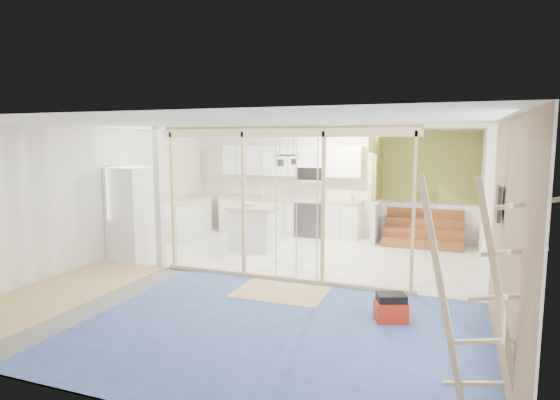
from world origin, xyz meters
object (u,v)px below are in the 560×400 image
at_px(toolbox, 391,309).
at_px(ladder, 478,297).
at_px(fridge, 134,213).
at_px(island, 255,228).

xyz_separation_m(toolbox, ladder, (0.93, -1.86, 0.87)).
distance_m(fridge, island, 2.53).
bearing_deg(toolbox, ladder, -84.26).
xyz_separation_m(fridge, ladder, (6.21, -3.49, 0.14)).
height_order(fridge, island, fridge).
distance_m(toolbox, ladder, 2.25).
height_order(island, toolbox, island).
bearing_deg(island, toolbox, -45.46).
relative_size(fridge, toolbox, 3.78).
bearing_deg(toolbox, fridge, 141.95).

